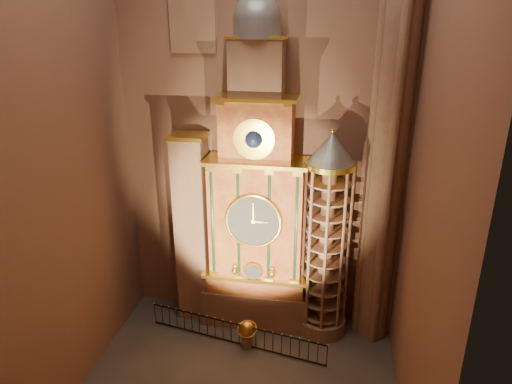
% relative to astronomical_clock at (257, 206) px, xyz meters
% --- Properties ---
extents(wall_back, '(22.00, 0.00, 22.00)m').
position_rel_astronomical_clock_xyz_m(wall_back, '(0.00, 1.04, 4.32)').
color(wall_back, brown).
rests_on(wall_back, floor).
extents(wall_left, '(0.00, 22.00, 22.00)m').
position_rel_astronomical_clock_xyz_m(wall_left, '(-7.00, -4.96, 4.32)').
color(wall_left, brown).
rests_on(wall_left, floor).
extents(wall_right, '(0.00, 22.00, 22.00)m').
position_rel_astronomical_clock_xyz_m(wall_right, '(7.00, -4.96, 4.32)').
color(wall_right, brown).
rests_on(wall_right, floor).
extents(astronomical_clock, '(5.60, 2.41, 16.70)m').
position_rel_astronomical_clock_xyz_m(astronomical_clock, '(0.00, 0.00, 0.00)').
color(astronomical_clock, '#8C634C').
rests_on(astronomical_clock, floor).
extents(portrait_tower, '(1.80, 1.60, 10.20)m').
position_rel_astronomical_clock_xyz_m(portrait_tower, '(-3.40, 0.02, -1.53)').
color(portrait_tower, '#8C634C').
rests_on(portrait_tower, floor).
extents(stair_turret, '(2.50, 2.50, 10.80)m').
position_rel_astronomical_clock_xyz_m(stair_turret, '(3.50, -0.26, -1.41)').
color(stair_turret, '#8C634C').
rests_on(stair_turret, floor).
extents(gothic_pier, '(2.04, 2.04, 22.00)m').
position_rel_astronomical_clock_xyz_m(gothic_pier, '(6.10, 0.04, 4.32)').
color(gothic_pier, '#8C634C').
rests_on(gothic_pier, floor).
extents(celestial_globe, '(1.09, 1.04, 1.46)m').
position_rel_astronomical_clock_xyz_m(celestial_globe, '(-0.09, -2.32, -5.80)').
color(celestial_globe, '#8C634C').
rests_on(celestial_globe, floor).
extents(iron_railing, '(9.18, 1.86, 1.20)m').
position_rel_astronomical_clock_xyz_m(iron_railing, '(-0.72, -2.26, -6.03)').
color(iron_railing, black).
rests_on(iron_railing, floor).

